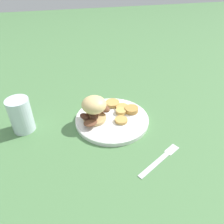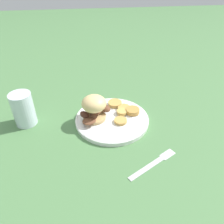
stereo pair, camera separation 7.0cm
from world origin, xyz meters
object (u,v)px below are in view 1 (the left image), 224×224
dinner_plate (112,119)px  drinking_glass (21,115)px  sandwich (94,109)px  fork (160,160)px

dinner_plate → drinking_glass: drinking_glass is taller
drinking_glass → dinner_plate: bearing=84.4°
dinner_plate → sandwich: 0.08m
dinner_plate → fork: 0.23m
fork → drinking_glass: size_ratio=1.36×
fork → dinner_plate: bearing=-156.4°
dinner_plate → drinking_glass: size_ratio=2.20×
fork → drinking_glass: (-0.24, -0.40, 0.06)m
drinking_glass → sandwich: bearing=84.2°
sandwich → drinking_glass: (-0.02, -0.24, -0.00)m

